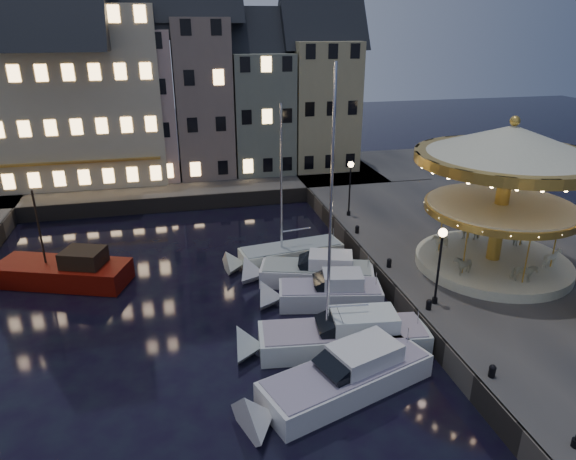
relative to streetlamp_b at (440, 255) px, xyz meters
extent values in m
plane|color=black|center=(-7.20, -1.00, -4.02)|extent=(160.00, 160.00, 0.00)
cube|color=#474442|center=(6.80, 5.00, -3.37)|extent=(16.00, 56.00, 1.30)
cube|color=#474442|center=(-15.20, 27.00, -3.37)|extent=(44.00, 12.00, 1.30)
cube|color=#47423A|center=(-1.20, 5.00, -3.37)|extent=(0.15, 44.00, 1.30)
cube|color=#47423A|center=(-13.20, 21.00, -3.37)|extent=(48.00, 0.15, 1.30)
cylinder|color=black|center=(0.00, -10.00, -2.57)|extent=(0.28, 0.28, 0.30)
cylinder|color=black|center=(0.00, 0.00, -2.57)|extent=(0.28, 0.28, 0.30)
cylinder|color=black|center=(0.00, 0.00, -0.82)|extent=(0.12, 0.12, 3.80)
sphere|color=#FFD18C|center=(0.00, 0.00, 1.23)|extent=(0.44, 0.44, 0.44)
cylinder|color=black|center=(0.00, 13.50, -2.57)|extent=(0.28, 0.28, 0.30)
cylinder|color=black|center=(0.00, 13.50, -0.82)|extent=(0.12, 0.12, 3.80)
sphere|color=#FFD18C|center=(0.00, 13.50, 1.23)|extent=(0.44, 0.44, 0.44)
cylinder|color=black|center=(11.30, 7.00, -2.57)|extent=(0.28, 0.28, 0.30)
cylinder|color=black|center=(11.30, 7.00, -0.82)|extent=(0.12, 0.12, 3.80)
sphere|color=#FFD18C|center=(11.30, 7.00, 1.23)|extent=(0.44, 0.44, 0.44)
cylinder|color=black|center=(-0.60, -6.00, -2.52)|extent=(0.28, 0.28, 0.40)
sphere|color=black|center=(-0.60, -6.00, -2.30)|extent=(0.30, 0.30, 0.30)
cylinder|color=black|center=(-0.60, -0.50, -2.52)|extent=(0.28, 0.28, 0.40)
sphere|color=black|center=(-0.60, -0.50, -2.30)|extent=(0.30, 0.30, 0.30)
cylinder|color=black|center=(-0.60, 4.50, -2.52)|extent=(0.28, 0.28, 0.40)
sphere|color=black|center=(-0.60, 4.50, -2.30)|extent=(0.30, 0.30, 0.30)
cylinder|color=black|center=(-0.60, 10.00, -2.52)|extent=(0.28, 0.28, 0.40)
sphere|color=black|center=(-0.60, 10.00, -2.30)|extent=(0.30, 0.30, 0.30)
cube|color=gray|center=(-26.70, 29.00, 2.78)|extent=(5.00, 8.00, 11.00)
cube|color=slate|center=(-21.25, 29.00, 3.28)|extent=(5.60, 8.00, 12.00)
cube|color=#B8988F|center=(-15.20, 29.00, 3.78)|extent=(6.20, 8.00, 13.00)
cube|color=#7C6A60|center=(-9.45, 29.00, 4.28)|extent=(5.00, 8.00, 14.00)
cube|color=slate|center=(-4.00, 29.00, 2.78)|extent=(5.60, 8.00, 11.00)
cube|color=tan|center=(2.05, 29.00, 3.28)|extent=(6.20, 8.00, 12.00)
cube|color=beige|center=(-21.20, 29.00, 4.78)|extent=(16.00, 9.00, 15.00)
cube|color=silver|center=(-6.13, -3.94, -3.57)|extent=(8.12, 4.90, 1.30)
cube|color=gray|center=(-6.13, -3.94, -2.90)|extent=(7.69, 4.58, 0.10)
cube|color=silver|center=(-5.25, -3.65, -2.47)|extent=(3.39, 2.76, 0.80)
cube|color=black|center=(-6.71, -4.14, -2.57)|extent=(1.79, 2.11, 0.99)
cube|color=silver|center=(-5.29, -1.00, -3.57)|extent=(8.38, 3.37, 1.30)
cube|color=gray|center=(-5.29, -1.00, -2.90)|extent=(7.95, 3.13, 0.10)
cube|color=silver|center=(-4.32, -1.12, -2.47)|extent=(3.29, 2.16, 0.80)
cube|color=black|center=(-5.94, -0.92, -2.57)|extent=(1.53, 1.83, 1.02)
cylinder|color=silver|center=(-6.10, -0.90, 2.57)|extent=(0.14, 0.14, 10.97)
cube|color=silver|center=(-4.63, 3.28, -3.57)|extent=(6.02, 3.27, 1.30)
cube|color=#91899D|center=(-4.63, 3.28, -2.90)|extent=(5.71, 3.04, 0.10)
cube|color=silver|center=(-3.96, 3.14, -2.47)|extent=(2.45, 2.04, 0.80)
cube|color=black|center=(-5.08, 3.37, -2.57)|extent=(1.29, 1.70, 0.86)
cube|color=silver|center=(-4.65, 5.93, -3.57)|extent=(7.17, 4.27, 1.30)
cube|color=gray|center=(-4.65, 5.93, -2.90)|extent=(6.79, 3.99, 0.10)
cube|color=silver|center=(-3.87, 5.68, -2.47)|extent=(2.98, 2.42, 0.80)
cube|color=black|center=(-5.16, 6.10, -2.57)|extent=(1.59, 1.87, 0.93)
cube|color=beige|center=(-5.47, 9.21, -3.57)|extent=(7.02, 2.94, 1.30)
cube|color=gray|center=(-5.47, 9.21, -2.90)|extent=(6.66, 2.73, 0.10)
cylinder|color=silver|center=(-6.15, 9.12, 1.66)|extent=(0.14, 0.14, 9.16)
cube|color=#620C05|center=(-19.75, 9.40, -3.47)|extent=(8.38, 5.30, 1.50)
cube|color=black|center=(-18.34, 8.88, -2.27)|extent=(2.84, 2.58, 1.06)
cylinder|color=black|center=(-20.69, 9.74, -0.52)|extent=(0.12, 0.12, 4.75)
cylinder|color=beige|center=(5.39, 3.18, -2.44)|extent=(8.87, 8.87, 0.55)
cylinder|color=gold|center=(5.39, 3.18, 1.28)|extent=(0.78, 0.78, 6.87)
cylinder|color=beige|center=(5.39, 3.18, 1.16)|extent=(8.21, 8.21, 0.20)
cylinder|color=gold|center=(5.39, 3.18, 0.96)|extent=(8.52, 8.52, 0.39)
cone|color=beige|center=(5.39, 3.18, 4.82)|extent=(10.20, 10.20, 1.77)
cylinder|color=gold|center=(5.39, 3.18, 3.88)|extent=(10.20, 10.20, 0.55)
sphere|color=gold|center=(5.39, 3.18, 5.93)|extent=(0.55, 0.55, 0.55)
imported|color=beige|center=(8.35, 4.10, -1.61)|extent=(1.85, 1.34, 1.11)
camera|label=1|loc=(-12.63, -20.99, 10.75)|focal=32.00mm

